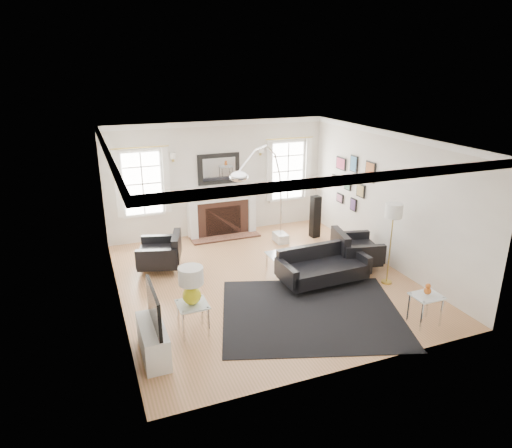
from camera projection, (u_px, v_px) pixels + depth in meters
name	position (u px, v px, depth m)	size (l,w,h in m)	color
floor	(264.00, 280.00, 9.04)	(6.00, 6.00, 0.00)	#A27344
back_wall	(219.00, 178.00, 11.22)	(5.50, 0.04, 2.80)	silver
front_wall	(352.00, 279.00, 5.94)	(5.50, 0.04, 2.80)	silver
left_wall	(113.00, 232.00, 7.64)	(0.04, 6.00, 2.80)	silver
right_wall	(386.00, 199.00, 9.52)	(0.04, 6.00, 2.80)	silver
ceiling	(265.00, 139.00, 8.12)	(5.50, 6.00, 0.02)	white
crown_molding	(265.00, 142.00, 8.14)	(5.50, 6.00, 0.12)	white
fireplace	(222.00, 214.00, 11.32)	(1.70, 0.69, 1.11)	white
mantel_mirror	(219.00, 169.00, 11.10)	(1.05, 0.07, 0.75)	black
window_left	(142.00, 183.00, 10.52)	(1.24, 0.15, 1.62)	white
window_right	(288.00, 171.00, 11.79)	(1.24, 0.15, 1.62)	white
gallery_wall	(352.00, 179.00, 10.61)	(0.04, 1.73, 1.29)	black
tv_unit	(153.00, 336.00, 6.60)	(0.35, 1.00, 1.09)	white
area_rug	(311.00, 313.00, 7.86)	(3.03, 2.53, 0.01)	black
sofa	(322.00, 267.00, 8.90)	(1.77, 0.87, 0.57)	black
armchair_left	(162.00, 253.00, 9.44)	(1.06, 1.13, 0.63)	black
armchair_right	(354.00, 250.00, 9.58)	(1.04, 1.12, 0.65)	black
coffee_table	(289.00, 257.00, 9.34)	(0.79, 0.79, 0.35)	silver
side_table_left	(193.00, 310.00, 7.15)	(0.47, 0.47, 0.52)	silver
nesting_table	(426.00, 302.00, 7.41)	(0.47, 0.40, 0.52)	silver
gourd_lamp	(191.00, 283.00, 7.00)	(0.39, 0.39, 0.62)	yellow
orange_vase	(428.00, 290.00, 7.34)	(0.12, 0.12, 0.19)	#BE5818
arc_floor_lamp	(262.00, 196.00, 9.75)	(1.81, 1.67, 2.56)	white
stick_floor_lamp	(393.00, 215.00, 8.49)	(0.33, 0.33, 1.62)	gold
speaker_tower	(315.00, 217.00, 11.19)	(0.21, 0.21, 1.04)	black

